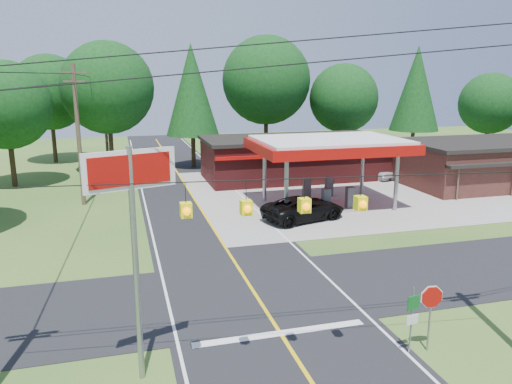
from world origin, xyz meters
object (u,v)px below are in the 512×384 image
object	(u,v)px
suv_car	(304,208)
sedan_car	(373,171)
big_stop_sign	(132,209)
octagonal_stop_sign	(431,302)
gas_canopy	(329,147)

from	to	relation	value
suv_car	sedan_car	bearing A→B (deg)	-60.04
suv_car	sedan_car	size ratio (longest dim) A/B	1.33
big_stop_sign	suv_car	bearing A→B (deg)	53.66
suv_car	big_stop_sign	distance (m)	19.21
big_stop_sign	octagonal_stop_sign	size ratio (longest dim) A/B	3.02
sedan_car	big_stop_sign	distance (m)	34.39
suv_car	octagonal_stop_sign	size ratio (longest dim) A/B	2.31
suv_car	big_stop_sign	world-z (taller)	big_stop_sign
octagonal_stop_sign	sedan_car	bearing A→B (deg)	65.17
sedan_car	octagonal_stop_sign	size ratio (longest dim) A/B	1.73
suv_car	octagonal_stop_sign	bearing A→B (deg)	159.36
sedan_car	octagonal_stop_sign	distance (m)	29.79
gas_canopy	suv_car	size ratio (longest dim) A/B	1.91
big_stop_sign	octagonal_stop_sign	bearing A→B (deg)	-6.03
gas_canopy	big_stop_sign	bearing A→B (deg)	-127.86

